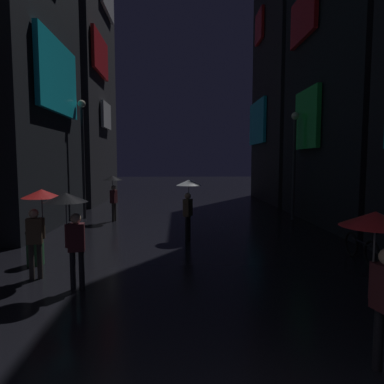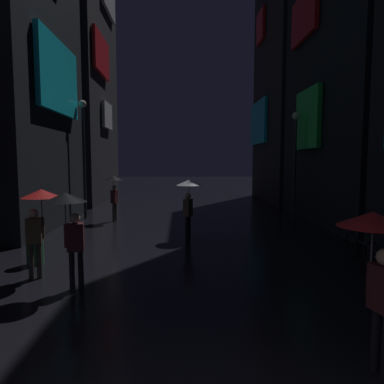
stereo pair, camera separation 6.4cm
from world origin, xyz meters
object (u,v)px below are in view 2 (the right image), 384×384
at_px(pedestrian_midstreet_left_black, 114,186).
at_px(streetlamp_right_far, 295,152).
at_px(pedestrian_foreground_right_clear, 189,193).
at_px(bicycle_parked_at_storefront, 361,248).
at_px(pedestrian_midstreet_centre_black, 68,214).
at_px(streetlamp_left_far, 84,145).
at_px(pedestrian_foreground_left_red, 39,208).
at_px(trash_bin, 35,247).
at_px(pedestrian_near_crossing_red, 376,247).

relative_size(pedestrian_midstreet_left_black, streetlamp_right_far, 0.42).
bearing_deg(pedestrian_foreground_right_clear, bicycle_parked_at_storefront, -32.18).
xyz_separation_m(pedestrian_foreground_right_clear, streetlamp_right_far, (5.09, 3.90, 1.53)).
height_order(pedestrian_midstreet_centre_black, streetlamp_left_far, streetlamp_left_far).
bearing_deg(streetlamp_left_far, pedestrian_foreground_left_red, -81.43).
relative_size(pedestrian_foreground_left_red, streetlamp_right_far, 0.42).
distance_m(pedestrian_foreground_right_clear, streetlamp_left_far, 7.00).
bearing_deg(streetlamp_left_far, pedestrian_midstreet_centre_black, -76.60).
distance_m(pedestrian_midstreet_centre_black, pedestrian_foreground_right_clear, 5.48).
height_order(pedestrian_foreground_left_red, pedestrian_midstreet_centre_black, same).
bearing_deg(streetlamp_right_far, pedestrian_foreground_right_clear, -142.58).
height_order(pedestrian_midstreet_centre_black, trash_bin, pedestrian_midstreet_centre_black).
distance_m(pedestrian_midstreet_left_black, streetlamp_right_far, 8.57).
distance_m(bicycle_parked_at_storefront, streetlamp_left_far, 12.63).
height_order(pedestrian_midstreet_centre_black, pedestrian_near_crossing_red, same).
height_order(pedestrian_foreground_right_clear, pedestrian_midstreet_left_black, same).
bearing_deg(pedestrian_midstreet_centre_black, pedestrian_foreground_left_red, 138.49).
xyz_separation_m(streetlamp_right_far, trash_bin, (-9.30, -6.76, -2.73)).
relative_size(pedestrian_foreground_right_clear, streetlamp_right_far, 0.42).
bearing_deg(pedestrian_foreground_left_red, trash_bin, 118.57).
relative_size(pedestrian_midstreet_centre_black, streetlamp_left_far, 0.37).
relative_size(bicycle_parked_at_storefront, trash_bin, 1.96).
bearing_deg(pedestrian_midstreet_left_black, bicycle_parked_at_storefront, -39.50).
bearing_deg(pedestrian_midstreet_centre_black, streetlamp_right_far, 48.27).
xyz_separation_m(pedestrian_foreground_right_clear, bicycle_parked_at_storefront, (4.69, -2.95, -1.28)).
relative_size(streetlamp_left_far, trash_bin, 6.09).
height_order(pedestrian_foreground_right_clear, bicycle_parked_at_storefront, pedestrian_foreground_right_clear).
xyz_separation_m(pedestrian_foreground_left_red, pedestrian_midstreet_centre_black, (0.95, -0.84, 0.00)).
bearing_deg(streetlamp_right_far, streetlamp_left_far, 175.76).
xyz_separation_m(bicycle_parked_at_storefront, trash_bin, (-8.90, 0.09, 0.08)).
bearing_deg(streetlamp_left_far, pedestrian_near_crossing_red, -60.09).
bearing_deg(pedestrian_near_crossing_red, streetlamp_left_far, 119.91).
bearing_deg(streetlamp_right_far, pedestrian_foreground_left_red, -137.97).
height_order(bicycle_parked_at_storefront, trash_bin, bicycle_parked_at_storefront).
relative_size(pedestrian_near_crossing_red, streetlamp_right_far, 0.42).
bearing_deg(trash_bin, pedestrian_foreground_right_clear, 34.22).
height_order(pedestrian_near_crossing_red, bicycle_parked_at_storefront, pedestrian_near_crossing_red).
xyz_separation_m(pedestrian_foreground_right_clear, pedestrian_near_crossing_red, (2.23, -7.77, 0.00)).
xyz_separation_m(pedestrian_near_crossing_red, streetlamp_left_far, (-7.14, 12.41, 1.86)).
bearing_deg(streetlamp_right_far, pedestrian_midstreet_centre_black, -131.73).
relative_size(pedestrian_foreground_right_clear, pedestrian_midstreet_left_black, 1.00).
height_order(pedestrian_foreground_right_clear, streetlamp_right_far, streetlamp_right_far).
bearing_deg(streetlamp_left_far, pedestrian_midstreet_left_black, -31.74).
bearing_deg(streetlamp_left_far, bicycle_parked_at_storefront, -38.33).
relative_size(pedestrian_foreground_left_red, trash_bin, 2.28).
height_order(pedestrian_near_crossing_red, trash_bin, pedestrian_near_crossing_red).
relative_size(pedestrian_foreground_left_red, pedestrian_midstreet_centre_black, 1.00).
relative_size(pedestrian_foreground_right_clear, pedestrian_near_crossing_red, 1.00).
bearing_deg(trash_bin, streetlamp_left_far, 95.33).
bearing_deg(pedestrian_foreground_left_red, streetlamp_right_far, 42.03).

